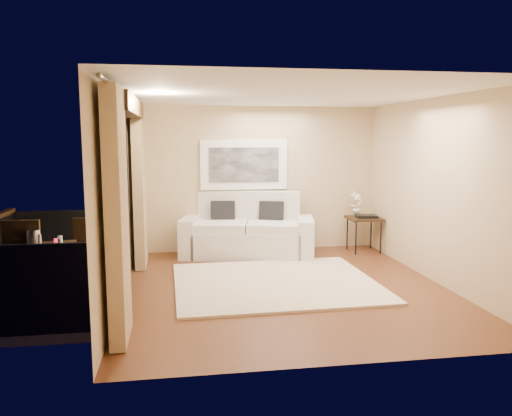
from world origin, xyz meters
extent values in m
plane|color=brown|center=(0.00, 0.00, 0.00)|extent=(5.00, 5.00, 0.00)
plane|color=white|center=(0.00, 0.00, 2.70)|extent=(5.00, 5.00, 0.00)
plane|color=tan|center=(0.00, 2.50, 1.35)|extent=(4.50, 0.00, 4.50)
plane|color=tan|center=(0.00, -2.50, 1.35)|extent=(4.50, 0.00, 4.50)
plane|color=tan|center=(2.25, 0.00, 1.35)|extent=(0.00, 5.00, 5.00)
plane|color=tan|center=(-2.25, 1.85, 1.35)|extent=(0.00, 2.70, 2.70)
plane|color=tan|center=(-2.25, -1.85, 1.35)|extent=(0.00, 2.70, 2.70)
plane|color=tan|center=(-2.25, 0.00, 2.55)|extent=(0.00, 2.40, 2.40)
cube|color=black|center=(-2.13, 0.00, 2.52)|extent=(0.28, 2.40, 0.22)
cube|color=#605B56|center=(-3.15, 0.00, -0.06)|extent=(1.80, 2.60, 0.12)
cube|color=black|center=(-3.15, 1.27, 0.50)|extent=(1.80, 0.06, 1.00)
cube|color=black|center=(-3.15, -1.27, 0.50)|extent=(1.80, 0.06, 1.00)
cube|color=tan|center=(-2.11, 1.55, 1.32)|extent=(0.16, 0.75, 2.62)
cube|color=tan|center=(-2.11, -1.55, 1.32)|extent=(0.16, 0.75, 2.62)
cylinder|color=#4C473F|center=(-2.11, 0.00, 2.63)|extent=(0.04, 4.80, 0.04)
cube|color=white|center=(-0.27, 2.47, 1.62)|extent=(1.62, 0.05, 0.92)
cube|color=black|center=(-0.27, 2.44, 1.62)|extent=(1.30, 0.02, 0.64)
cube|color=beige|center=(-0.11, 0.19, 0.02)|extent=(2.96, 2.59, 0.04)
cube|color=silver|center=(-0.27, 2.02, 0.23)|extent=(2.07, 1.38, 0.47)
cube|color=silver|center=(-0.18, 2.40, 0.67)|extent=(1.91, 0.64, 0.92)
cube|color=silver|center=(-1.28, 2.24, 0.35)|extent=(0.47, 1.04, 0.69)
cube|color=silver|center=(0.75, 1.80, 0.35)|extent=(0.47, 1.04, 0.69)
cube|color=silver|center=(-0.72, 2.08, 0.55)|extent=(1.06, 1.06, 0.16)
cube|color=silver|center=(0.18, 1.89, 0.55)|extent=(1.06, 1.06, 0.16)
cube|color=black|center=(-0.68, 2.34, 0.74)|extent=(0.47, 0.26, 0.46)
cube|color=black|center=(0.20, 2.15, 0.74)|extent=(0.49, 0.34, 0.46)
cube|color=black|center=(1.93, 2.00, 0.63)|extent=(0.60, 0.60, 0.04)
cylinder|color=black|center=(1.69, 1.76, 0.30)|extent=(0.03, 0.03, 0.61)
cylinder|color=black|center=(2.17, 1.76, 0.30)|extent=(0.03, 0.03, 0.61)
cylinder|color=black|center=(1.69, 2.24, 0.30)|extent=(0.03, 0.03, 0.61)
cylinder|color=black|center=(2.17, 2.24, 0.30)|extent=(0.03, 0.03, 0.61)
cube|color=black|center=(1.96, 1.96, 0.67)|extent=(0.42, 0.34, 0.05)
imported|color=white|center=(1.83, 2.15, 0.89)|extent=(0.30, 0.25, 0.48)
cube|color=black|center=(-3.12, -0.25, 0.74)|extent=(0.73, 0.73, 0.05)
cylinder|color=black|center=(-3.39, -0.52, 0.35)|extent=(0.04, 0.04, 0.71)
cylinder|color=black|center=(-2.86, -0.52, 0.35)|extent=(0.04, 0.04, 0.71)
cylinder|color=black|center=(-3.39, 0.01, 0.35)|extent=(0.04, 0.04, 0.71)
cylinder|color=black|center=(-2.86, 0.01, 0.35)|extent=(0.04, 0.04, 0.71)
cube|color=black|center=(-2.71, 0.67, 0.46)|extent=(0.53, 0.53, 0.05)
cube|color=black|center=(-2.76, 0.49, 0.71)|extent=(0.43, 0.16, 0.56)
cylinder|color=black|center=(-2.50, 0.80, 0.22)|extent=(0.03, 0.03, 0.44)
cylinder|color=black|center=(-2.83, 0.89, 0.22)|extent=(0.03, 0.03, 0.44)
cylinder|color=black|center=(-2.59, 0.46, 0.22)|extent=(0.03, 0.03, 0.44)
cylinder|color=black|center=(-2.92, 0.55, 0.22)|extent=(0.03, 0.03, 0.44)
cube|color=black|center=(-3.49, -0.30, 0.50)|extent=(0.48, 0.48, 0.06)
cube|color=black|center=(-3.48, -0.10, 0.77)|extent=(0.47, 0.07, 0.61)
cylinder|color=black|center=(-3.31, -0.50, 0.24)|extent=(0.03, 0.03, 0.47)
cylinder|color=black|center=(-3.67, -0.11, 0.24)|extent=(0.03, 0.03, 0.47)
cylinder|color=black|center=(-3.30, -0.12, 0.24)|extent=(0.03, 0.03, 0.47)
cylinder|color=silver|center=(-3.32, -0.17, 0.86)|extent=(0.18, 0.18, 0.20)
cylinder|color=red|center=(-3.05, -0.15, 0.80)|extent=(0.06, 0.06, 0.07)
cylinder|color=white|center=(-3.18, -0.39, 0.85)|extent=(0.04, 0.04, 0.18)
cylinder|color=silver|center=(-2.95, -0.36, 0.82)|extent=(0.06, 0.06, 0.12)
cylinder|color=silver|center=(-2.98, -0.23, 0.82)|extent=(0.06, 0.06, 0.12)
camera|label=1|loc=(-1.48, -6.75, 2.12)|focal=35.00mm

